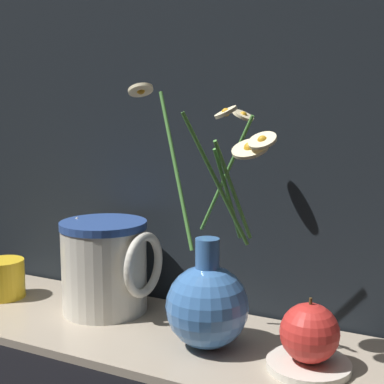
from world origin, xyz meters
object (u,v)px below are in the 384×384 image
at_px(vase_with_flowers, 208,300).
at_px(yellow_mug, 3,278).
at_px(orange_fruit, 310,333).
at_px(ceramic_pitcher, 106,262).

height_order(vase_with_flowers, yellow_mug, vase_with_flowers).
xyz_separation_m(vase_with_flowers, orange_fruit, (0.14, -0.00, -0.02)).
relative_size(vase_with_flowers, ceramic_pitcher, 2.16).
bearing_deg(orange_fruit, ceramic_pitcher, 171.55).
distance_m(ceramic_pitcher, orange_fruit, 0.36).
relative_size(ceramic_pitcher, orange_fruit, 1.99).
distance_m(vase_with_flowers, ceramic_pitcher, 0.22).
height_order(yellow_mug, ceramic_pitcher, ceramic_pitcher).
bearing_deg(orange_fruit, yellow_mug, 177.71).
xyz_separation_m(yellow_mug, ceramic_pitcher, (0.20, 0.03, 0.05)).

